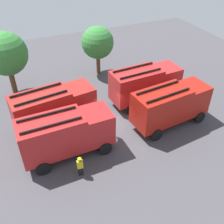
# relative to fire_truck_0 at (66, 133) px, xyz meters

# --- Properties ---
(ground_plane) EXTENTS (48.57, 48.57, 0.00)m
(ground_plane) POSITION_rel_fire_truck_0_xyz_m (4.63, 1.98, -2.15)
(ground_plane) COLOR #423F44
(fire_truck_0) EXTENTS (7.25, 2.86, 3.88)m
(fire_truck_0) POSITION_rel_fire_truck_0_xyz_m (0.00, 0.00, 0.00)
(fire_truck_0) COLOR #AD1F1F
(fire_truck_0) RESTS_ON ground
(fire_truck_1) EXTENTS (7.41, 3.33, 3.88)m
(fire_truck_1) POSITION_rel_fire_truck_0_xyz_m (9.34, 0.05, 0.00)
(fire_truck_1) COLOR #9D1910
(fire_truck_1) RESTS_ON ground
(fire_truck_2) EXTENTS (7.45, 3.49, 3.88)m
(fire_truck_2) POSITION_rel_fire_truck_0_xyz_m (-0.04, 3.75, 0.00)
(fire_truck_2) COLOR maroon
(fire_truck_2) RESTS_ON ground
(fire_truck_3) EXTENTS (7.32, 3.06, 3.88)m
(fire_truck_3) POSITION_rel_fire_truck_0_xyz_m (9.11, 4.08, 0.00)
(fire_truck_3) COLOR #AD2221
(fire_truck_3) RESTS_ON ground
(firefighter_0) EXTENTS (0.47, 0.47, 1.66)m
(firefighter_0) POSITION_rel_fire_truck_0_xyz_m (3.19, 6.64, -1.23)
(firefighter_0) COLOR black
(firefighter_0) RESTS_ON ground
(firefighter_1) EXTENTS (0.44, 0.28, 1.72)m
(firefighter_1) POSITION_rel_fire_truck_0_xyz_m (0.21, -2.46, -1.19)
(firefighter_1) COLOR black
(firefighter_1) RESTS_ON ground
(tree_0) EXTENTS (4.30, 4.30, 6.67)m
(tree_0) POSITION_rel_fire_truck_0_xyz_m (-2.76, 11.05, 2.33)
(tree_0) COLOR brown
(tree_0) RESTS_ON ground
(tree_1) EXTENTS (3.67, 3.67, 5.69)m
(tree_1) POSITION_rel_fire_truck_0_xyz_m (7.08, 11.67, 1.68)
(tree_1) COLOR brown
(tree_1) RESTS_ON ground
(traffic_cone_0) EXTENTS (0.46, 0.46, 0.66)m
(traffic_cone_0) POSITION_rel_fire_truck_0_xyz_m (4.30, 5.07, -1.82)
(traffic_cone_0) COLOR #F2600C
(traffic_cone_0) RESTS_ON ground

